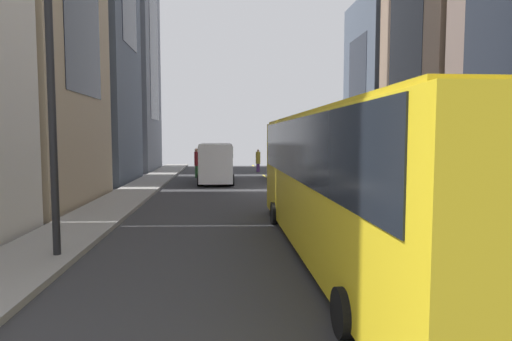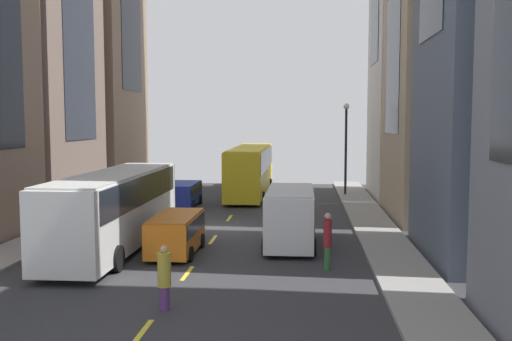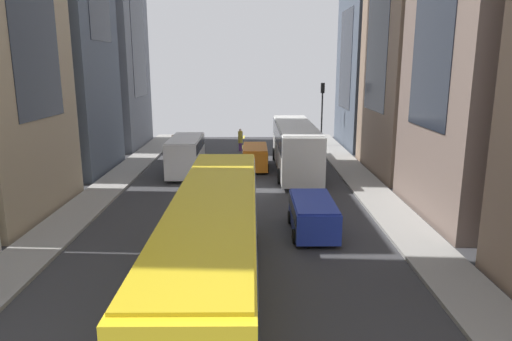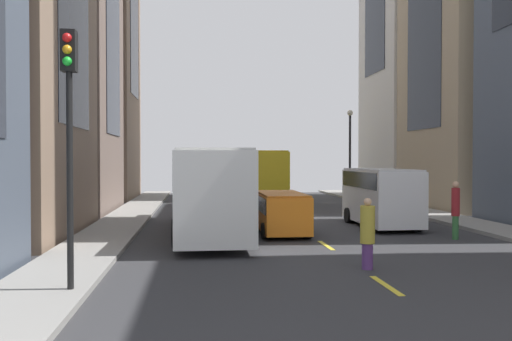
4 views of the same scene
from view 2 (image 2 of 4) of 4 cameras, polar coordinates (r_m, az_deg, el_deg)
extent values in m
plane|color=#333335|center=(30.41, -3.38, -5.67)|extent=(42.15, 42.15, 0.00)
cube|color=gray|center=(32.47, -17.45, -5.07)|extent=(2.26, 44.00, 0.15)
cube|color=gray|center=(30.32, 11.74, -5.65)|extent=(2.26, 44.00, 0.15)
cube|color=yellow|center=(16.20, -11.20, -15.44)|extent=(0.16, 2.00, 0.01)
cube|color=yellow|center=(21.75, -6.79, -10.02)|extent=(0.16, 2.00, 0.01)
cube|color=yellow|center=(27.50, -4.27, -6.81)|extent=(0.16, 2.00, 0.01)
cube|color=yellow|center=(33.33, -2.64, -4.70)|extent=(0.16, 2.00, 0.01)
cube|color=yellow|center=(39.21, -1.51, -3.23)|extent=(0.16, 2.00, 0.01)
cube|color=yellow|center=(45.13, -0.68, -2.13)|extent=(0.16, 2.00, 0.01)
cube|color=yellow|center=(51.06, -0.03, -1.30)|extent=(0.16, 2.00, 0.01)
cube|color=#7A665B|center=(39.06, -23.79, 10.78)|extent=(9.72, 8.72, 19.67)
cube|color=#1E232D|center=(39.06, -23.79, 10.78)|extent=(9.82, 4.80, 10.82)
cube|color=tan|center=(35.30, 19.43, 13.11)|extent=(7.27, 8.79, 21.55)
cube|color=#1E232D|center=(35.30, 19.43, 13.11)|extent=(7.35, 4.83, 11.85)
cube|color=silver|center=(25.90, -13.67, -3.70)|extent=(2.55, 11.92, 3.00)
cube|color=black|center=(25.79, -13.71, -1.83)|extent=(2.60, 10.97, 1.20)
cube|color=beige|center=(25.71, -13.74, -0.30)|extent=(2.45, 11.45, 0.08)
cylinder|color=black|center=(29.93, -13.52, -5.00)|extent=(0.46, 1.00, 1.00)
cylinder|color=black|center=(29.29, -9.14, -5.14)|extent=(0.46, 1.00, 1.00)
cylinder|color=black|center=(23.17, -19.31, -8.08)|extent=(0.46, 1.00, 1.00)
cylinder|color=black|center=(22.33, -13.74, -8.43)|extent=(0.46, 1.00, 1.00)
cube|color=yellow|center=(43.54, -0.53, 0.06)|extent=(2.45, 13.74, 3.30)
cube|color=black|center=(43.48, -0.53, 1.18)|extent=(2.50, 12.64, 1.48)
cube|color=gold|center=(43.43, -0.53, 2.28)|extent=(2.35, 13.19, 0.08)
cylinder|color=black|center=(48.02, -1.39, -1.25)|extent=(0.44, 0.76, 0.76)
cylinder|color=black|center=(47.83, 1.29, -1.28)|extent=(0.44, 0.76, 0.76)
cylinder|color=black|center=(39.62, -2.72, -2.60)|extent=(0.44, 0.76, 0.76)
cylinder|color=black|center=(39.39, 0.54, -2.64)|extent=(0.44, 0.76, 0.76)
cube|color=white|center=(25.76, 3.38, -4.57)|extent=(2.05, 5.31, 2.30)
cube|color=black|center=(25.64, 3.39, -2.91)|extent=(2.09, 4.88, 0.69)
cube|color=silver|center=(25.59, 3.39, -1.94)|extent=(1.97, 5.09, 0.08)
cylinder|color=black|center=(27.59, 1.48, -6.00)|extent=(0.37, 0.72, 0.72)
cylinder|color=black|center=(27.55, 5.42, -6.04)|extent=(0.37, 0.72, 0.72)
cylinder|color=black|center=(24.38, 1.03, -7.48)|extent=(0.37, 0.72, 0.72)
cylinder|color=black|center=(24.33, 5.51, -7.53)|extent=(0.37, 0.72, 0.72)
cube|color=#2338AD|center=(37.87, -7.25, -2.33)|extent=(1.84, 4.07, 1.28)
cube|color=black|center=(37.83, -7.25, -1.85)|extent=(1.88, 3.74, 0.54)
cube|color=navy|center=(37.79, -7.26, -1.30)|extent=(1.77, 3.91, 0.08)
cylinder|color=black|center=(39.34, -8.07, -2.80)|extent=(0.33, 0.62, 0.62)
cylinder|color=black|center=(39.00, -5.64, -2.84)|extent=(0.33, 0.62, 0.62)
cylinder|color=black|center=(36.91, -8.94, -3.33)|extent=(0.33, 0.62, 0.62)
cylinder|color=black|center=(36.55, -6.35, -3.38)|extent=(0.33, 0.62, 0.62)
cube|color=orange|center=(24.67, -7.89, -6.15)|extent=(1.73, 4.21, 1.41)
cube|color=black|center=(24.61, -7.90, -5.33)|extent=(1.76, 3.87, 0.59)
cube|color=#BE6115|center=(24.54, -7.91, -4.45)|extent=(1.66, 4.04, 0.08)
cylinder|color=black|center=(26.21, -8.95, -6.77)|extent=(0.31, 0.62, 0.62)
cylinder|color=black|center=(25.88, -5.51, -6.88)|extent=(0.31, 0.62, 0.62)
cylinder|color=black|center=(23.74, -10.46, -8.03)|extent=(0.31, 0.62, 0.62)
cylinder|color=black|center=(23.38, -6.66, -8.18)|extent=(0.31, 0.62, 0.62)
cylinder|color=#336B38|center=(22.08, 7.05, -8.63)|extent=(0.23, 0.23, 0.88)
cylinder|color=maroon|center=(21.87, 7.08, -6.17)|extent=(0.31, 0.31, 1.05)
sphere|color=tan|center=(21.76, 7.10, -4.50)|extent=(0.25, 0.25, 0.25)
cylinder|color=#593372|center=(17.78, -9.00, -12.33)|extent=(0.30, 0.30, 0.71)
cylinder|color=gold|center=(17.54, -9.04, -9.63)|extent=(0.40, 0.40, 1.02)
sphere|color=tan|center=(17.40, -9.07, -7.66)|extent=(0.21, 0.21, 0.21)
cylinder|color=black|center=(43.08, 8.85, 1.85)|extent=(0.18, 0.18, 6.28)
sphere|color=silver|center=(43.03, 8.91, 6.27)|extent=(0.44, 0.44, 0.44)
camera|label=1|loc=(53.71, 3.75, 2.23)|focal=30.38mm
camera|label=3|loc=(56.63, -0.45, 6.81)|focal=32.41mm
camera|label=4|loc=(9.39, -69.17, -14.72)|focal=37.79mm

